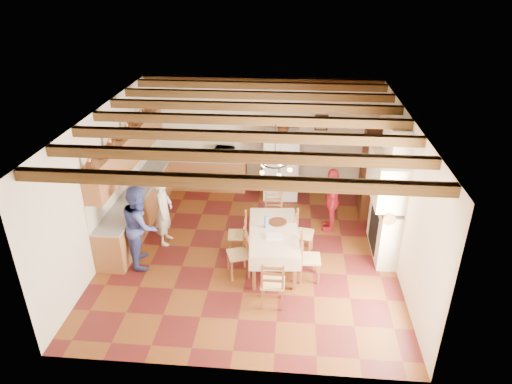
# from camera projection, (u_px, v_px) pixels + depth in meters

# --- Properties ---
(floor) EXTENTS (6.00, 6.50, 0.02)m
(floor) POSITION_uv_depth(u_px,v_px,m) (250.00, 250.00, 9.87)
(floor) COLOR #4E1615
(floor) RESTS_ON ground
(ceiling) EXTENTS (6.00, 6.50, 0.02)m
(ceiling) POSITION_uv_depth(u_px,v_px,m) (249.00, 115.00, 8.51)
(ceiling) COLOR white
(ceiling) RESTS_ON ground
(wall_back) EXTENTS (6.00, 0.02, 3.00)m
(wall_back) POSITION_uv_depth(u_px,v_px,m) (262.00, 133.00, 12.09)
(wall_back) COLOR beige
(wall_back) RESTS_ON ground
(wall_front) EXTENTS (6.00, 0.02, 3.00)m
(wall_front) POSITION_uv_depth(u_px,v_px,m) (227.00, 291.00, 6.29)
(wall_front) COLOR beige
(wall_front) RESTS_ON ground
(wall_left) EXTENTS (0.02, 6.50, 3.00)m
(wall_left) POSITION_uv_depth(u_px,v_px,m) (105.00, 182.00, 9.41)
(wall_left) COLOR beige
(wall_left) RESTS_ON ground
(wall_right) EXTENTS (0.02, 6.50, 3.00)m
(wall_right) POSITION_uv_depth(u_px,v_px,m) (402.00, 193.00, 8.96)
(wall_right) COLOR beige
(wall_right) RESTS_ON ground
(ceiling_beams) EXTENTS (6.00, 6.30, 0.16)m
(ceiling_beams) POSITION_uv_depth(u_px,v_px,m) (249.00, 120.00, 8.55)
(ceiling_beams) COLOR #331D0D
(ceiling_beams) RESTS_ON ground
(lower_cabinets_left) EXTENTS (0.60, 4.30, 0.86)m
(lower_cabinets_left) POSITION_uv_depth(u_px,v_px,m) (141.00, 204.00, 10.81)
(lower_cabinets_left) COLOR brown
(lower_cabinets_left) RESTS_ON ground
(lower_cabinets_back) EXTENTS (2.30, 0.60, 0.86)m
(lower_cabinets_back) POSITION_uv_depth(u_px,v_px,m) (204.00, 173.00, 12.41)
(lower_cabinets_back) COLOR brown
(lower_cabinets_back) RESTS_ON ground
(countertop_left) EXTENTS (0.62, 4.30, 0.04)m
(countertop_left) POSITION_uv_depth(u_px,v_px,m) (139.00, 187.00, 10.60)
(countertop_left) COLOR gray
(countertop_left) RESTS_ON lower_cabinets_left
(countertop_back) EXTENTS (2.34, 0.62, 0.04)m
(countertop_back) POSITION_uv_depth(u_px,v_px,m) (203.00, 158.00, 12.21)
(countertop_back) COLOR gray
(countertop_back) RESTS_ON lower_cabinets_back
(backsplash_left) EXTENTS (0.03, 4.30, 0.60)m
(backsplash_left) POSITION_uv_depth(u_px,v_px,m) (125.00, 174.00, 10.48)
(backsplash_left) COLOR beige
(backsplash_left) RESTS_ON ground
(backsplash_back) EXTENTS (2.30, 0.03, 0.60)m
(backsplash_back) POSITION_uv_depth(u_px,v_px,m) (204.00, 143.00, 12.32)
(backsplash_back) COLOR beige
(backsplash_back) RESTS_ON ground
(upper_cabinets) EXTENTS (0.35, 4.20, 0.70)m
(upper_cabinets) POSITION_uv_depth(u_px,v_px,m) (129.00, 148.00, 10.18)
(upper_cabinets) COLOR brown
(upper_cabinets) RESTS_ON ground
(fireplace) EXTENTS (0.56, 1.60, 2.80)m
(fireplace) POSITION_uv_depth(u_px,v_px,m) (385.00, 193.00, 9.20)
(fireplace) COLOR beige
(fireplace) RESTS_ON ground
(wall_picture) EXTENTS (0.34, 0.03, 0.42)m
(wall_picture) POSITION_uv_depth(u_px,v_px,m) (321.00, 123.00, 11.78)
(wall_picture) COLOR black
(wall_picture) RESTS_ON ground
(refrigerator) EXTENTS (0.90, 0.75, 1.76)m
(refrigerator) POSITION_uv_depth(u_px,v_px,m) (281.00, 165.00, 11.76)
(refrigerator) COLOR silver
(refrigerator) RESTS_ON floor
(hutch) EXTENTS (0.55, 1.19, 2.12)m
(hutch) POSITION_uv_depth(u_px,v_px,m) (372.00, 172.00, 10.93)
(hutch) COLOR #3B200D
(hutch) RESTS_ON floor
(dining_table) EXTENTS (1.09, 1.91, 0.81)m
(dining_table) POSITION_uv_depth(u_px,v_px,m) (273.00, 234.00, 9.07)
(dining_table) COLOR silver
(dining_table) RESTS_ON floor
(chandelier) EXTENTS (0.47, 0.47, 0.03)m
(chandelier) POSITION_uv_depth(u_px,v_px,m) (275.00, 163.00, 8.38)
(chandelier) COLOR black
(chandelier) RESTS_ON ground
(chair_left_near) EXTENTS (0.52, 0.53, 0.96)m
(chair_left_near) POSITION_uv_depth(u_px,v_px,m) (238.00, 253.00, 8.89)
(chair_left_near) COLOR brown
(chair_left_near) RESTS_ON floor
(chair_left_far) EXTENTS (0.44, 0.46, 0.96)m
(chair_left_far) POSITION_uv_depth(u_px,v_px,m) (238.00, 234.00, 9.52)
(chair_left_far) COLOR brown
(chair_left_far) RESTS_ON floor
(chair_right_near) EXTENTS (0.42, 0.43, 0.96)m
(chair_right_near) POSITION_uv_depth(u_px,v_px,m) (310.00, 258.00, 8.76)
(chair_right_near) COLOR brown
(chair_right_near) RESTS_ON floor
(chair_right_far) EXTENTS (0.47, 0.48, 0.96)m
(chair_right_far) POSITION_uv_depth(u_px,v_px,m) (303.00, 233.00, 9.56)
(chair_right_far) COLOR brown
(chair_right_far) RESTS_ON floor
(chair_end_near) EXTENTS (0.42, 0.40, 0.96)m
(chair_end_near) POSITION_uv_depth(u_px,v_px,m) (273.00, 282.00, 8.09)
(chair_end_near) COLOR brown
(chair_end_near) RESTS_ON floor
(chair_end_far) EXTENTS (0.46, 0.44, 0.96)m
(chair_end_far) POSITION_uv_depth(u_px,v_px,m) (274.00, 215.00, 10.24)
(chair_end_far) COLOR brown
(chair_end_far) RESTS_ON floor
(person_man) EXTENTS (0.38, 0.58, 1.57)m
(person_man) POSITION_uv_depth(u_px,v_px,m) (164.00, 211.00, 9.79)
(person_man) COLOR beige
(person_man) RESTS_ON floor
(person_woman_blue) EXTENTS (0.85, 0.98, 1.73)m
(person_woman_blue) POSITION_uv_depth(u_px,v_px,m) (141.00, 225.00, 9.10)
(person_woman_blue) COLOR #3C4697
(person_woman_blue) RESTS_ON floor
(person_woman_red) EXTENTS (0.45, 0.92, 1.51)m
(person_woman_red) POSITION_uv_depth(u_px,v_px,m) (332.00, 199.00, 10.32)
(person_woman_red) COLOR #A51925
(person_woman_red) RESTS_ON floor
(microwave) EXTENTS (0.55, 0.42, 0.28)m
(microwave) POSITION_uv_depth(u_px,v_px,m) (225.00, 153.00, 12.09)
(microwave) COLOR silver
(microwave) RESTS_ON countertop_back
(fridge_vase) EXTENTS (0.36, 0.36, 0.30)m
(fridge_vase) POSITION_uv_depth(u_px,v_px,m) (283.00, 127.00, 11.30)
(fridge_vase) COLOR #3B200D
(fridge_vase) RESTS_ON refrigerator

